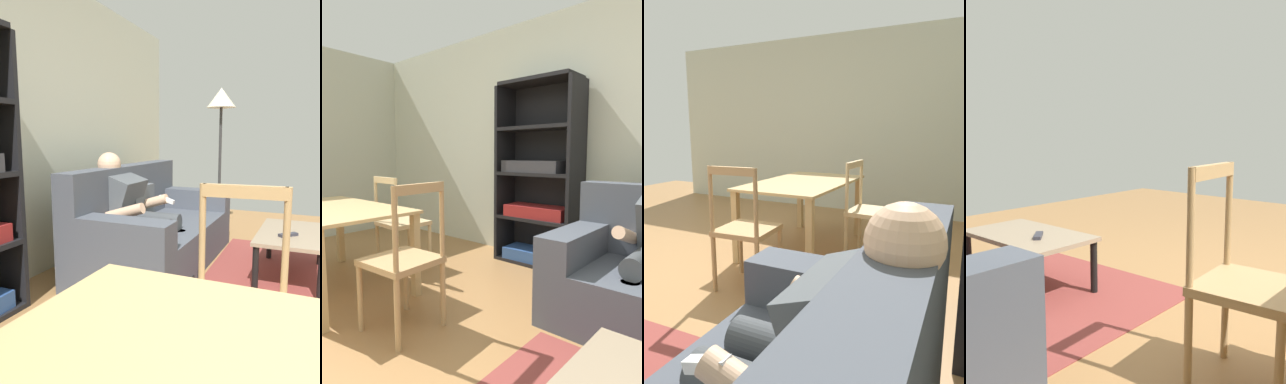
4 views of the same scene
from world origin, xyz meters
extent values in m
cube|color=#474C56|center=(1.30, 1.72, 0.20)|extent=(1.94, 0.92, 0.40)
cube|color=#474C56|center=(1.30, 2.08, 0.67)|extent=(1.94, 0.21, 0.54)
cube|color=#474C56|center=(0.46, 1.72, 0.51)|extent=(0.25, 0.91, 0.22)
cube|color=#474C56|center=(2.15, 1.73, 0.51)|extent=(0.25, 0.91, 0.22)
cube|color=#555C62|center=(1.25, 1.92, 0.58)|extent=(0.40, 0.15, 0.36)
cube|color=#4C5156|center=(1.01, 1.97, 0.62)|extent=(0.40, 0.37, 0.53)
sphere|color=#DBAD89|center=(1.01, 2.09, 0.97)|extent=(0.21, 0.21, 0.21)
cylinder|color=#3D4145|center=(0.90, 1.68, 0.47)|extent=(0.15, 0.44, 0.15)
cylinder|color=#DBAD89|center=(0.90, 1.46, 0.20)|extent=(0.11, 0.11, 0.40)
cube|color=black|center=(0.90, 1.38, 0.04)|extent=(0.10, 0.24, 0.08)
cylinder|color=#3D4145|center=(1.12, 1.68, 0.47)|extent=(0.15, 0.44, 0.15)
cylinder|color=#DBAD89|center=(1.12, 1.46, 0.20)|extent=(0.11, 0.11, 0.40)
cube|color=black|center=(1.12, 1.38, 0.04)|extent=(0.10, 0.24, 0.08)
cylinder|color=#DBAD89|center=(0.76, 1.79, 0.60)|extent=(0.09, 0.35, 0.19)
cylinder|color=#DBAD89|center=(1.26, 1.80, 0.60)|extent=(0.09, 0.35, 0.19)
cube|color=white|center=(1.26, 1.64, 0.64)|extent=(0.04, 0.15, 0.08)
cube|color=gray|center=(1.45, 0.55, 0.39)|extent=(0.94, 0.55, 0.03)
cylinder|color=black|center=(1.02, 0.78, 0.19)|extent=(0.05, 0.05, 0.37)
cylinder|color=black|center=(1.88, 0.78, 0.19)|extent=(0.05, 0.05, 0.37)
cube|color=#2D2D38|center=(1.30, 0.57, 0.41)|extent=(0.16, 0.15, 0.02)
cube|color=black|center=(0.09, 2.39, 0.94)|extent=(0.04, 0.36, 1.88)
cube|color=tan|center=(-0.64, 1.04, 0.34)|extent=(0.06, 0.06, 0.69)
cube|color=tan|center=(-0.29, 0.67, 0.46)|extent=(0.45, 0.45, 0.04)
cylinder|color=tan|center=(-0.50, 0.84, 0.23)|extent=(0.04, 0.04, 0.46)
cylinder|color=tan|center=(-0.12, 0.87, 0.23)|extent=(0.04, 0.04, 0.46)
cylinder|color=tan|center=(-0.09, 0.49, 0.23)|extent=(0.04, 0.04, 0.46)
cylinder|color=tan|center=(-0.12, 0.87, 0.72)|extent=(0.03, 0.03, 0.52)
cylinder|color=tan|center=(-0.09, 0.49, 0.72)|extent=(0.03, 0.03, 0.52)
cube|color=tan|center=(-0.10, 0.68, 0.95)|extent=(0.06, 0.38, 0.06)
cube|color=brown|center=(1.45, 0.55, 0.00)|extent=(2.03, 1.44, 0.01)
cylinder|color=black|center=(2.73, 1.52, 0.01)|extent=(0.28, 0.28, 0.03)
cylinder|color=#333333|center=(2.73, 1.52, 0.79)|extent=(0.04, 0.04, 1.58)
cone|color=beige|center=(2.73, 1.52, 1.70)|extent=(0.36, 0.36, 0.24)
camera|label=1|loc=(-1.71, 0.38, 1.19)|focal=33.27mm
camera|label=2|loc=(1.48, -0.55, 1.15)|focal=30.62mm
camera|label=3|loc=(1.89, 2.24, 1.26)|focal=32.73mm
camera|label=4|loc=(-1.02, 2.30, 1.12)|focal=39.39mm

